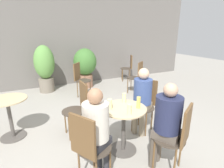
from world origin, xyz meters
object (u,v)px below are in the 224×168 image
cafe_table_near (124,120)px  potted_plant_0 (45,67)px  bistro_chair_5 (129,66)px  bistro_chair_2 (145,101)px  seated_person_0 (97,126)px  seated_person_2 (142,95)px  beer_glass_1 (110,104)px  beer_glass_3 (139,103)px  bistro_chair_0 (89,144)px  bistro_chair_4 (137,75)px  bistro_chair_1 (178,134)px  beer_glass_2 (130,109)px  bistro_chair_3 (80,77)px  cafe_table_far (9,111)px  bistro_chair_6 (79,104)px  seated_person_1 (166,119)px  beer_glass_0 (124,98)px  potted_plant_1 (85,65)px

cafe_table_near → potted_plant_0: 3.50m
potted_plant_0 → bistro_chair_5: bearing=-0.1°
bistro_chair_2 → seated_person_0: 1.40m
seated_person_2 → potted_plant_0: size_ratio=0.85×
beer_glass_1 → seated_person_0: bearing=-132.4°
seated_person_0 → beer_glass_3: seated_person_0 is taller
bistro_chair_2 → beer_glass_1: bearing=-99.2°
bistro_chair_0 → potted_plant_0: (-0.10, 3.79, 0.21)m
bistro_chair_4 → bistro_chair_5: same height
bistro_chair_0 → bistro_chair_1: size_ratio=1.00×
beer_glass_2 → beer_glass_3: (0.22, 0.11, 0.01)m
bistro_chair_2 → bistro_chair_3: size_ratio=1.00×
seated_person_0 → seated_person_2: seated_person_2 is taller
cafe_table_far → potted_plant_0: 2.43m
bistro_chair_3 → bistro_chair_6: (-0.53, -1.84, 0.00)m
bistro_chair_1 → bistro_chair_5: bearing=-143.1°
bistro_chair_4 → seated_person_1: 2.94m
potted_plant_0 → beer_glass_3: bearing=-74.8°
bistro_chair_6 → bistro_chair_0: bearing=-12.6°
seated_person_1 → beer_glass_0: size_ratio=8.11×
bistro_chair_3 → beer_glass_3: size_ratio=5.56×
cafe_table_near → potted_plant_0: size_ratio=0.51×
bistro_chair_4 → bistro_chair_0: bearing=10.5°
seated_person_1 → beer_glass_0: seated_person_1 is taller
bistro_chair_5 → seated_person_0: 4.56m
cafe_table_near → bistro_chair_6: 0.87m
cafe_table_near → cafe_table_far: size_ratio=1.00×
beer_glass_1 → bistro_chair_4: bearing=48.4°
cafe_table_near → potted_plant_0: (-0.76, 3.41, 0.27)m
beer_glass_1 → potted_plant_1: potted_plant_1 is taller
potted_plant_0 → potted_plant_1: potted_plant_0 is taller
bistro_chair_3 → beer_glass_3: (0.13, -2.67, 0.23)m
beer_glass_2 → bistro_chair_1: bearing=-47.7°
bistro_chair_0 → seated_person_2: 1.40m
bistro_chair_3 → seated_person_1: (0.25, -3.11, 0.15)m
bistro_chair_0 → beer_glass_3: size_ratio=5.56×
cafe_table_far → cafe_table_near: bearing=-35.7°
beer_glass_0 → beer_glass_3: bearing=-73.2°
seated_person_1 → beer_glass_2: 0.48m
bistro_chair_1 → beer_glass_0: bistro_chair_1 is taller
cafe_table_far → beer_glass_0: (1.67, -0.94, 0.29)m
bistro_chair_6 → seated_person_2: bearing=64.7°
beer_glass_0 → potted_plant_1: size_ratio=0.12×
bistro_chair_4 → beer_glass_0: (-1.51, -1.92, 0.22)m
bistro_chair_4 → beer_glass_0: 2.45m
bistro_chair_5 → beer_glass_3: bearing=-4.9°
bistro_chair_5 → bistro_chair_1: bearing=1.0°
cafe_table_far → bistro_chair_0: bearing=-59.4°
bistro_chair_2 → seated_person_1: 1.00m
bistro_chair_1 → bistro_chair_2: 1.09m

